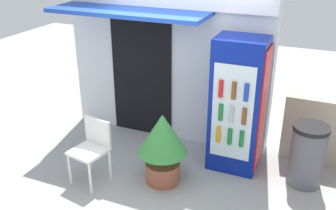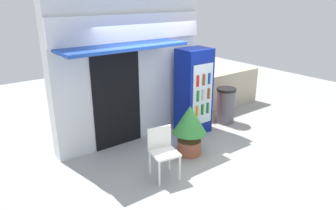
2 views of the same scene
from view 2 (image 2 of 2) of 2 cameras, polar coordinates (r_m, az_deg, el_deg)
name	(u,v)px [view 2 (image 2 of 2)]	position (r m, az deg, el deg)	size (l,w,h in m)	color
ground	(187,157)	(6.33, 3.56, -9.43)	(16.00, 16.00, 0.00)	#A3A39E
storefront_building	(128,67)	(6.66, -7.24, 6.95)	(3.37, 1.12, 3.18)	silver
drink_cooler	(194,92)	(7.13, 4.77, 2.46)	(0.72, 0.62, 1.95)	navy
plastic_chair	(162,148)	(5.48, -1.02, -7.91)	(0.51, 0.52, 0.90)	white
potted_plant_near_shop	(190,125)	(6.19, 3.96, -3.73)	(0.68, 0.68, 1.03)	#995138
trash_bin	(225,105)	(7.93, 10.41, -0.04)	(0.48, 0.48, 0.89)	#595960
stone_boundary_wall	(226,91)	(8.89, 10.57, 2.53)	(2.37, 0.24, 1.02)	#B7AD93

